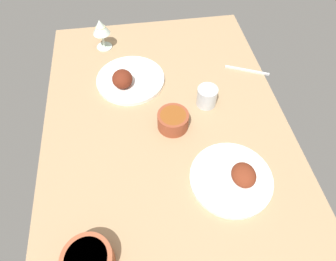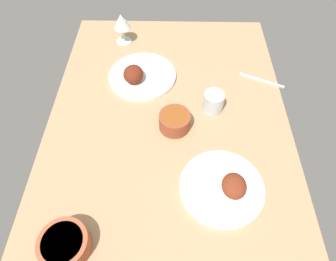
{
  "view_description": "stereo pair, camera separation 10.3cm",
  "coord_description": "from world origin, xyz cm",
  "px_view_note": "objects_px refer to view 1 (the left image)",
  "views": [
    {
      "loc": [
        -60.29,
        9.08,
        88.94
      ],
      "look_at": [
        0.0,
        0.0,
        6.0
      ],
      "focal_mm": 30.93,
      "sensor_mm": 36.0,
      "label": 1
    },
    {
      "loc": [
        -60.96,
        -1.18,
        88.94
      ],
      "look_at": [
        0.0,
        0.0,
        6.0
      ],
      "focal_mm": 30.93,
      "sensor_mm": 36.0,
      "label": 2
    }
  ],
  "objects_px": {
    "plate_center_main": "(128,79)",
    "bowl_soup": "(173,120)",
    "bowl_sauce": "(88,261)",
    "fork_loose": "(247,70)",
    "plate_far_side": "(234,178)",
    "water_tumbler": "(207,97)",
    "wine_glass": "(101,28)"
  },
  "relations": [
    {
      "from": "plate_center_main",
      "to": "bowl_soup",
      "type": "relative_size",
      "value": 2.48
    },
    {
      "from": "bowl_sauce",
      "to": "bowl_soup",
      "type": "bearing_deg",
      "value": -34.44
    },
    {
      "from": "bowl_soup",
      "to": "fork_loose",
      "type": "distance_m",
      "value": 0.44
    },
    {
      "from": "plate_center_main",
      "to": "fork_loose",
      "type": "xyz_separation_m",
      "value": [
        -0.0,
        -0.51,
        -0.01
      ]
    },
    {
      "from": "plate_far_side",
      "to": "bowl_sauce",
      "type": "relative_size",
      "value": 1.96
    },
    {
      "from": "water_tumbler",
      "to": "fork_loose",
      "type": "xyz_separation_m",
      "value": [
        0.16,
        -0.22,
        -0.04
      ]
    },
    {
      "from": "plate_center_main",
      "to": "fork_loose",
      "type": "bearing_deg",
      "value": -90.53
    },
    {
      "from": "bowl_soup",
      "to": "wine_glass",
      "type": "distance_m",
      "value": 0.56
    },
    {
      "from": "bowl_soup",
      "to": "fork_loose",
      "type": "xyz_separation_m",
      "value": [
        0.25,
        -0.36,
        -0.03
      ]
    },
    {
      "from": "plate_far_side",
      "to": "plate_center_main",
      "type": "distance_m",
      "value": 0.58
    },
    {
      "from": "plate_center_main",
      "to": "water_tumbler",
      "type": "relative_size",
      "value": 3.57
    },
    {
      "from": "bowl_soup",
      "to": "water_tumbler",
      "type": "distance_m",
      "value": 0.17
    },
    {
      "from": "bowl_soup",
      "to": "water_tumbler",
      "type": "relative_size",
      "value": 1.44
    },
    {
      "from": "plate_center_main",
      "to": "water_tumbler",
      "type": "bearing_deg",
      "value": -118.89
    },
    {
      "from": "fork_loose",
      "to": "wine_glass",
      "type": "bearing_deg",
      "value": 1.74
    },
    {
      "from": "plate_center_main",
      "to": "plate_far_side",
      "type": "bearing_deg",
      "value": -148.6
    },
    {
      "from": "plate_far_side",
      "to": "fork_loose",
      "type": "relative_size",
      "value": 1.43
    },
    {
      "from": "water_tumbler",
      "to": "bowl_soup",
      "type": "bearing_deg",
      "value": 121.8
    },
    {
      "from": "water_tumbler",
      "to": "fork_loose",
      "type": "bearing_deg",
      "value": -54.31
    },
    {
      "from": "bowl_soup",
      "to": "bowl_sauce",
      "type": "height_order",
      "value": "bowl_soup"
    },
    {
      "from": "bowl_sauce",
      "to": "water_tumbler",
      "type": "distance_m",
      "value": 0.68
    },
    {
      "from": "bowl_sauce",
      "to": "water_tumbler",
      "type": "bearing_deg",
      "value": -40.2
    },
    {
      "from": "bowl_soup",
      "to": "wine_glass",
      "type": "bearing_deg",
      "value": 25.66
    },
    {
      "from": "plate_far_side",
      "to": "bowl_soup",
      "type": "relative_size",
      "value": 2.36
    },
    {
      "from": "bowl_soup",
      "to": "wine_glass",
      "type": "relative_size",
      "value": 0.81
    },
    {
      "from": "plate_far_side",
      "to": "bowl_soup",
      "type": "bearing_deg",
      "value": 32.64
    },
    {
      "from": "plate_far_side",
      "to": "fork_loose",
      "type": "xyz_separation_m",
      "value": [
        0.49,
        -0.2,
        -0.01
      ]
    },
    {
      "from": "bowl_sauce",
      "to": "plate_far_side",
      "type": "bearing_deg",
      "value": -67.73
    },
    {
      "from": "bowl_soup",
      "to": "water_tumbler",
      "type": "bearing_deg",
      "value": -58.2
    },
    {
      "from": "water_tumbler",
      "to": "fork_loose",
      "type": "height_order",
      "value": "water_tumbler"
    },
    {
      "from": "plate_center_main",
      "to": "bowl_soup",
      "type": "distance_m",
      "value": 0.29
    },
    {
      "from": "plate_far_side",
      "to": "wine_glass",
      "type": "height_order",
      "value": "wine_glass"
    }
  ]
}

